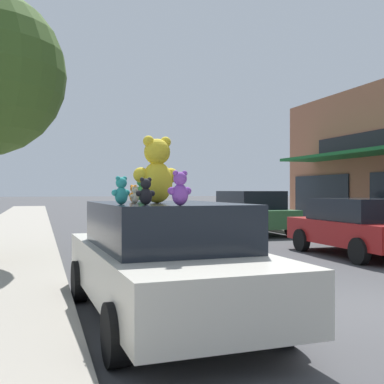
{
  "coord_description": "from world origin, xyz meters",
  "views": [
    {
      "loc": [
        -4.79,
        -5.65,
        1.72
      ],
      "look_at": [
        -1.72,
        4.08,
        1.68
      ],
      "focal_mm": 45.0,
      "sensor_mm": 36.0,
      "label": 1
    }
  ],
  "objects_px": {
    "teddy_bear_green": "(142,189)",
    "teddy_bear_purple": "(180,189)",
    "teddy_bear_cream": "(135,195)",
    "teddy_bear_orange": "(134,194)",
    "teddy_bear_teal": "(121,191)",
    "teddy_bear_giant": "(157,171)",
    "teddy_bear_black": "(146,192)",
    "parked_car_far_center": "(360,226)",
    "plush_art_car": "(164,259)",
    "parked_car_far_right": "(250,211)"
  },
  "relations": [
    {
      "from": "teddy_bear_green",
      "to": "teddy_bear_purple",
      "type": "bearing_deg",
      "value": 128.43
    },
    {
      "from": "teddy_bear_purple",
      "to": "teddy_bear_cream",
      "type": "height_order",
      "value": "teddy_bear_purple"
    },
    {
      "from": "teddy_bear_orange",
      "to": "teddy_bear_teal",
      "type": "bearing_deg",
      "value": 121.35
    },
    {
      "from": "teddy_bear_giant",
      "to": "teddy_bear_black",
      "type": "xyz_separation_m",
      "value": [
        -0.31,
        -0.73,
        -0.27
      ]
    },
    {
      "from": "teddy_bear_teal",
      "to": "parked_car_far_center",
      "type": "bearing_deg",
      "value": -168.79
    },
    {
      "from": "plush_art_car",
      "to": "teddy_bear_orange",
      "type": "xyz_separation_m",
      "value": [
        -0.34,
        0.4,
        0.86
      ]
    },
    {
      "from": "teddy_bear_giant",
      "to": "teddy_bear_purple",
      "type": "relative_size",
      "value": 2.28
    },
    {
      "from": "plush_art_car",
      "to": "teddy_bear_teal",
      "type": "xyz_separation_m",
      "value": [
        -0.67,
        -0.61,
        0.9
      ]
    },
    {
      "from": "plush_art_car",
      "to": "teddy_bear_cream",
      "type": "xyz_separation_m",
      "value": [
        -0.41,
        -0.09,
        0.85
      ]
    },
    {
      "from": "teddy_bear_green",
      "to": "parked_car_far_right",
      "type": "relative_size",
      "value": 0.08
    },
    {
      "from": "teddy_bear_giant",
      "to": "teddy_bear_orange",
      "type": "height_order",
      "value": "teddy_bear_giant"
    },
    {
      "from": "teddy_bear_black",
      "to": "parked_car_far_right",
      "type": "height_order",
      "value": "teddy_bear_black"
    },
    {
      "from": "teddy_bear_purple",
      "to": "teddy_bear_orange",
      "type": "bearing_deg",
      "value": -90.11
    },
    {
      "from": "plush_art_car",
      "to": "teddy_bear_teal",
      "type": "distance_m",
      "value": 1.28
    },
    {
      "from": "teddy_bear_black",
      "to": "parked_car_far_center",
      "type": "height_order",
      "value": "teddy_bear_black"
    },
    {
      "from": "teddy_bear_giant",
      "to": "teddy_bear_purple",
      "type": "height_order",
      "value": "teddy_bear_giant"
    },
    {
      "from": "teddy_bear_giant",
      "to": "teddy_bear_cream",
      "type": "relative_size",
      "value": 4.02
    },
    {
      "from": "teddy_bear_black",
      "to": "teddy_bear_purple",
      "type": "relative_size",
      "value": 0.82
    },
    {
      "from": "teddy_bear_black",
      "to": "parked_car_far_right",
      "type": "relative_size",
      "value": 0.07
    },
    {
      "from": "teddy_bear_orange",
      "to": "teddy_bear_green",
      "type": "bearing_deg",
      "value": -59.96
    },
    {
      "from": "teddy_bear_giant",
      "to": "teddy_bear_teal",
      "type": "bearing_deg",
      "value": 31.72
    },
    {
      "from": "teddy_bear_teal",
      "to": "teddy_bear_cream",
      "type": "relative_size",
      "value": 1.53
    },
    {
      "from": "parked_car_far_center",
      "to": "parked_car_far_right",
      "type": "distance_m",
      "value": 6.92
    },
    {
      "from": "teddy_bear_purple",
      "to": "teddy_bear_green",
      "type": "relative_size",
      "value": 0.99
    },
    {
      "from": "teddy_bear_purple",
      "to": "teddy_bear_orange",
      "type": "xyz_separation_m",
      "value": [
        -0.22,
        1.56,
        -0.07
      ]
    },
    {
      "from": "teddy_bear_teal",
      "to": "parked_car_far_right",
      "type": "bearing_deg",
      "value": -145.07
    },
    {
      "from": "teddy_bear_black",
      "to": "teddy_bear_purple",
      "type": "xyz_separation_m",
      "value": [
        0.3,
        -0.36,
        0.03
      ]
    },
    {
      "from": "plush_art_car",
      "to": "parked_car_far_right",
      "type": "distance_m",
      "value": 13.1
    },
    {
      "from": "teddy_bear_green",
      "to": "teddy_bear_cream",
      "type": "bearing_deg",
      "value": 114.29
    },
    {
      "from": "parked_car_far_center",
      "to": "parked_car_far_right",
      "type": "height_order",
      "value": "parked_car_far_right"
    },
    {
      "from": "plush_art_car",
      "to": "teddy_bear_teal",
      "type": "relative_size",
      "value": 14.44
    },
    {
      "from": "teddy_bear_orange",
      "to": "teddy_bear_cream",
      "type": "distance_m",
      "value": 0.5
    },
    {
      "from": "teddy_bear_giant",
      "to": "teddy_bear_cream",
      "type": "distance_m",
      "value": 0.43
    },
    {
      "from": "teddy_bear_orange",
      "to": "parked_car_far_right",
      "type": "distance_m",
      "value": 12.95
    },
    {
      "from": "teddy_bear_cream",
      "to": "parked_car_far_right",
      "type": "distance_m",
      "value": 13.41
    },
    {
      "from": "teddy_bear_black",
      "to": "teddy_bear_green",
      "type": "xyz_separation_m",
      "value": [
        0.35,
        1.95,
        0.04
      ]
    },
    {
      "from": "teddy_bear_cream",
      "to": "parked_car_far_right",
      "type": "height_order",
      "value": "teddy_bear_cream"
    },
    {
      "from": "teddy_bear_cream",
      "to": "teddy_bear_black",
      "type": "bearing_deg",
      "value": 48.96
    },
    {
      "from": "teddy_bear_green",
      "to": "teddy_bear_cream",
      "type": "xyz_separation_m",
      "value": [
        -0.34,
        -1.25,
        -0.08
      ]
    },
    {
      "from": "plush_art_car",
      "to": "teddy_bear_giant",
      "type": "distance_m",
      "value": 1.17
    },
    {
      "from": "teddy_bear_purple",
      "to": "teddy_bear_orange",
      "type": "relative_size",
      "value": 1.57
    },
    {
      "from": "teddy_bear_black",
      "to": "teddy_bear_cream",
      "type": "height_order",
      "value": "teddy_bear_black"
    },
    {
      "from": "teddy_bear_green",
      "to": "teddy_bear_orange",
      "type": "distance_m",
      "value": 0.8
    },
    {
      "from": "teddy_bear_teal",
      "to": "teddy_bear_green",
      "type": "bearing_deg",
      "value": -133.41
    },
    {
      "from": "teddy_bear_orange",
      "to": "parked_car_far_right",
      "type": "xyz_separation_m",
      "value": [
        6.76,
        11.02,
        -0.79
      ]
    },
    {
      "from": "teddy_bear_black",
      "to": "teddy_bear_teal",
      "type": "xyz_separation_m",
      "value": [
        -0.25,
        0.19,
        0.01
      ]
    },
    {
      "from": "teddy_bear_giant",
      "to": "teddy_bear_purple",
      "type": "xyz_separation_m",
      "value": [
        -0.0,
        -1.09,
        -0.24
      ]
    },
    {
      "from": "teddy_bear_giant",
      "to": "parked_car_far_right",
      "type": "distance_m",
      "value": 13.26
    },
    {
      "from": "teddy_bear_purple",
      "to": "teddy_bear_green",
      "type": "bearing_deg",
      "value": -99.29
    },
    {
      "from": "teddy_bear_black",
      "to": "teddy_bear_purple",
      "type": "bearing_deg",
      "value": 122.01
    }
  ]
}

